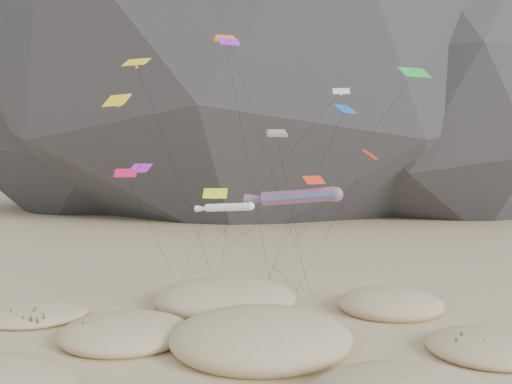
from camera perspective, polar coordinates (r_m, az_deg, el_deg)
ground at (r=37.82m, az=-0.76°, el=-20.40°), size 500.00×500.00×0.00m
dunes at (r=41.68m, az=-3.86°, el=-16.89°), size 49.95×37.72×4.18m
dune_grass at (r=41.21m, az=-1.29°, el=-16.98°), size 40.37×29.74×1.58m
kite_stakes at (r=59.28m, az=0.15°, el=-11.04°), size 21.75×5.72×0.30m
rainbow_tube_kite at (r=43.24m, az=4.47°, el=-0.53°), size 8.41×17.75×13.17m
white_tube_kite at (r=44.54m, az=-3.50°, el=-1.79°), size 5.46×15.91×11.70m
orange_parafoil at (r=52.68m, az=-3.45°, el=16.58°), size 6.35×8.11×27.92m
multi_parafoil at (r=50.17m, az=2.45°, el=6.43°), size 5.72×12.84×18.36m
delta_kites at (r=45.01m, az=-0.02°, el=7.39°), size 29.49×21.23×26.34m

